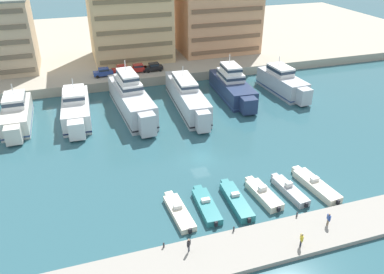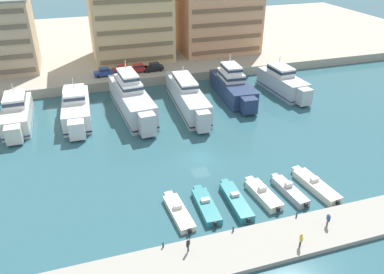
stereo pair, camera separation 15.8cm
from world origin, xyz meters
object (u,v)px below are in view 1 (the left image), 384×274
motorboat_grey_center (289,190)px  car_black_center_left (154,67)px  car_red_left (121,69)px  pedestrian_mid_deck (329,218)px  car_blue_far_left (103,72)px  yacht_silver_center_right (283,83)px  motorboat_teal_left (206,205)px  yacht_silver_center_left (187,97)px  car_red_mid_left (138,68)px  yacht_navy_center (232,86)px  pedestrian_near_edge (189,244)px  yacht_ivory_far_left (17,114)px  motorboat_teal_mid_left (236,200)px  yacht_silver_mid_left (131,98)px  motorboat_cream_center_right (315,185)px  motorboat_cream_far_left (179,212)px  yacht_white_left (76,108)px  pedestrian_far_side (302,239)px  motorboat_cream_center_left (263,194)px

motorboat_grey_center → car_black_center_left: 46.67m
car_red_left → pedestrian_mid_deck: (14.95, -53.68, -1.39)m
car_blue_far_left → pedestrian_mid_deck: bearing=-70.3°
yacht_silver_center_right → pedestrian_mid_deck: (-15.46, -37.42, -0.63)m
motorboat_teal_left → car_black_center_left: car_black_center_left is taller
yacht_silver_center_right → motorboat_grey_center: bearing=-117.9°
yacht_silver_center_left → car_red_mid_left: bearing=109.5°
yacht_navy_center → pedestrian_near_edge: yacht_navy_center is taller
motorboat_teal_left → pedestrian_mid_deck: size_ratio=4.49×
car_black_center_left → car_blue_far_left: bearing=-179.2°
car_black_center_left → pedestrian_mid_deck: (7.95, -53.05, -1.39)m
yacht_ivory_far_left → yacht_navy_center: (39.95, 0.24, 0.28)m
car_black_center_left → pedestrian_near_edge: car_black_center_left is taller
pedestrian_near_edge → car_red_mid_left: bearing=85.1°
yacht_ivory_far_left → car_blue_far_left: yacht_ivory_far_left is taller
yacht_ivory_far_left → motorboat_grey_center: bearing=-42.2°
pedestrian_mid_deck → car_red_mid_left: bearing=102.1°
motorboat_teal_mid_left → car_red_mid_left: 46.24m
yacht_silver_mid_left → car_red_left: bearing=87.8°
yacht_silver_mid_left → motorboat_cream_center_right: size_ratio=2.60×
motorboat_teal_mid_left → motorboat_cream_far_left: bearing=178.3°
car_black_center_left → motorboat_cream_center_right: bearing=-76.5°
yacht_white_left → car_black_center_left: bearing=41.7°
motorboat_grey_center → car_blue_far_left: bearing=111.7°
yacht_white_left → motorboat_cream_center_right: 41.84m
yacht_silver_center_left → pedestrian_near_edge: bearing=-106.7°
pedestrian_near_edge → car_blue_far_left: bearing=93.3°
car_black_center_left → motorboat_grey_center: bearing=-81.0°
yacht_white_left → motorboat_cream_center_right: size_ratio=2.05×
yacht_silver_mid_left → yacht_navy_center: 20.42m
motorboat_teal_mid_left → yacht_navy_center: bearing=67.9°
yacht_navy_center → car_blue_far_left: size_ratio=4.44×
motorboat_cream_center_right → pedestrian_mid_deck: (-3.15, -6.95, 1.05)m
motorboat_grey_center → pedestrian_far_side: 9.79m
motorboat_grey_center → yacht_silver_center_right: bearing=62.1°
yacht_ivory_far_left → pedestrian_near_edge: bearing=-62.7°
car_red_left → pedestrian_mid_deck: 55.74m
yacht_silver_center_right → motorboat_teal_mid_left: (-23.40, -30.22, -1.68)m
motorboat_grey_center → car_red_left: 48.87m
motorboat_cream_center_right → motorboat_cream_center_left: bearing=177.2°
motorboat_teal_left → motorboat_cream_center_right: 14.86m
yacht_silver_mid_left → pedestrian_near_edge: (-0.34, -36.41, -1.16)m
motorboat_cream_center_right → pedestrian_mid_deck: 7.70m
yacht_silver_center_left → car_black_center_left: size_ratio=5.30×
car_black_center_left → car_red_mid_left: bearing=177.0°
motorboat_cream_far_left → car_blue_far_left: car_blue_far_left is taller
car_red_left → pedestrian_near_edge: car_red_left is taller
yacht_silver_mid_left → motorboat_grey_center: size_ratio=3.12×
motorboat_cream_far_left → pedestrian_far_side: 14.11m
yacht_silver_center_left → car_blue_far_left: bearing=128.8°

